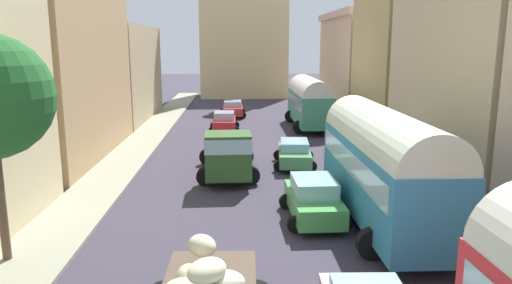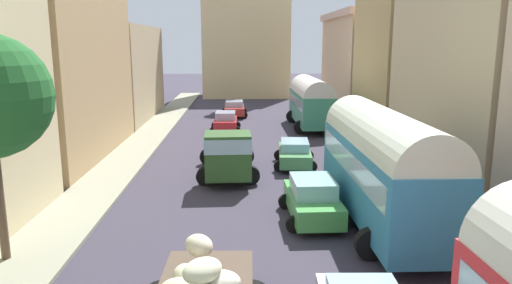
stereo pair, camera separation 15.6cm
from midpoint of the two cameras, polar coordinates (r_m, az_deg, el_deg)
name	(u,v)px [view 2 (the right image)]	position (r m, az deg, el deg)	size (l,w,h in m)	color
ground_plane	(253,155)	(28.56, -0.19, -1.54)	(154.00, 154.00, 0.00)	#383340
sidewalk_left	(131,155)	(29.25, -14.54, -1.47)	(2.50, 70.00, 0.14)	gray
sidewalk_right	(373,153)	(29.65, 13.96, -1.26)	(2.50, 70.00, 0.14)	gray
building_left_2	(48,34)	(29.78, -23.37, 11.75)	(6.55, 13.47, 14.05)	tan
building_left_3	(124,73)	(43.09, -15.35, 7.89)	(4.49, 13.82, 7.96)	tan
building_right_2	(477,43)	(25.99, 24.96, 10.63)	(4.90, 12.09, 13.03)	beige
building_right_3	(401,56)	(36.60, 17.03, 9.73)	(4.78, 9.42, 11.20)	tan
building_right_4	(364,61)	(48.80, 12.81, 9.35)	(6.42, 14.51, 9.50)	#D9B490
distant_church	(246,40)	(59.47, -1.12, 12.04)	(10.42, 6.19, 20.56)	#D5BE89
parked_bus_1	(382,161)	(17.91, 15.02, -2.23)	(3.33, 9.72, 4.25)	teal
parked_bus_2	(311,100)	(37.69, 6.65, 4.96)	(3.30, 8.62, 3.93)	#3A8D72
cargo_truck_1	(228,153)	(23.37, -3.19, -1.32)	(3.15, 6.77, 2.52)	#2D5124
car_0	(226,122)	(35.93, -3.53, 2.42)	(2.27, 3.65, 1.51)	red
car_1	(234,108)	(43.51, -2.50, 4.02)	(2.39, 4.10, 1.42)	#AE2E2A
car_3	(313,199)	(18.21, 7.00, -6.79)	(2.38, 4.01, 1.61)	#489C49
car_4	(295,153)	(25.95, 4.80, -1.32)	(2.42, 4.05, 1.40)	#529153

